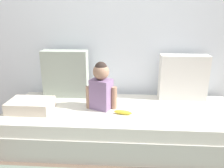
% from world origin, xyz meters
% --- Properties ---
extents(ground_plane, '(12.00, 12.00, 0.00)m').
position_xyz_m(ground_plane, '(0.00, 0.00, 0.00)').
color(ground_plane, brown).
extents(back_wall, '(5.50, 0.10, 2.57)m').
position_xyz_m(back_wall, '(0.00, 0.55, 1.29)').
color(back_wall, silver).
rests_on(back_wall, ground).
extents(couch, '(2.30, 0.83, 0.35)m').
position_xyz_m(couch, '(0.00, 0.00, 0.17)').
color(couch, beige).
rests_on(couch, ground).
extents(throw_pillow_left, '(0.49, 0.16, 0.51)m').
position_xyz_m(throw_pillow_left, '(-0.63, 0.32, 0.60)').
color(throw_pillow_left, '#99A393').
rests_on(throw_pillow_left, couch).
extents(throw_pillow_right, '(0.50, 0.16, 0.48)m').
position_xyz_m(throw_pillow_right, '(0.63, 0.32, 0.59)').
color(throw_pillow_right, silver).
rests_on(throw_pillow_right, couch).
extents(toddler, '(0.30, 0.21, 0.46)m').
position_xyz_m(toddler, '(-0.21, 0.00, 0.58)').
color(toddler, gray).
rests_on(toddler, couch).
extents(banana, '(0.18, 0.08, 0.04)m').
position_xyz_m(banana, '(0.01, -0.13, 0.37)').
color(banana, yellow).
rests_on(banana, couch).
extents(folded_blanket, '(0.40, 0.28, 0.11)m').
position_xyz_m(folded_blanket, '(-0.87, -0.10, 0.40)').
color(folded_blanket, beige).
rests_on(folded_blanket, couch).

